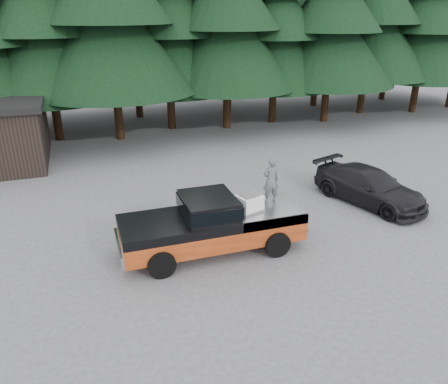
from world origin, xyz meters
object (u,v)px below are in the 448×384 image
object	(u,v)px
man_on_bed	(271,180)
pickup_truck	(212,232)
parked_car	(369,186)
air_compressor	(249,203)

from	to	relation	value
man_on_bed	pickup_truck	bearing A→B (deg)	4.74
man_on_bed	parked_car	xyz separation A→B (m)	(5.05, 1.42, -1.42)
air_compressor	man_on_bed	world-z (taller)	man_on_bed
pickup_truck	man_on_bed	world-z (taller)	man_on_bed
pickup_truck	man_on_bed	bearing A→B (deg)	5.97
air_compressor	man_on_bed	xyz separation A→B (m)	(0.91, 0.41, 0.53)
man_on_bed	parked_car	distance (m)	5.43
pickup_truck	air_compressor	size ratio (longest dim) A/B	8.08
parked_car	air_compressor	bearing A→B (deg)	178.90
air_compressor	man_on_bed	distance (m)	1.13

